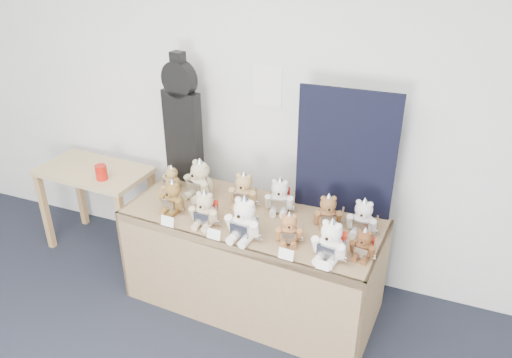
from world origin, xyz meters
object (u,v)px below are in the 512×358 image
at_px(teddy_back_right, 328,212).
at_px(teddy_front_far_right, 330,242).
at_px(teddy_back_end, 363,218).
at_px(teddy_back_far_left, 172,179).
at_px(display_table, 248,241).
at_px(guitar_case, 182,121).
at_px(teddy_front_end, 363,245).
at_px(teddy_front_far_left, 173,198).
at_px(teddy_back_left, 200,180).
at_px(red_cup, 101,172).
at_px(teddy_front_centre, 244,220).
at_px(teddy_front_left, 205,210).
at_px(teddy_back_centre_right, 280,197).
at_px(teddy_back_centre_left, 244,191).
at_px(side_table, 95,183).
at_px(teddy_front_right, 289,229).

bearing_deg(teddy_back_right, teddy_front_far_right, -93.38).
height_order(teddy_back_end, teddy_back_far_left, teddy_back_end).
xyz_separation_m(display_table, teddy_back_far_left, (-0.70, 0.21, 0.24)).
bearing_deg(guitar_case, teddy_front_end, -7.96).
xyz_separation_m(display_table, teddy_front_far_left, (-0.53, -0.06, 0.26)).
bearing_deg(teddy_back_right, teddy_back_left, 157.21).
xyz_separation_m(red_cup, teddy_front_centre, (1.33, -0.31, 0.06)).
height_order(teddy_front_far_right, teddy_back_left, teddy_back_left).
distance_m(guitar_case, teddy_front_left, 0.78).
relative_size(teddy_front_left, teddy_back_centre_right, 0.99).
bearing_deg(teddy_back_centre_left, teddy_front_far_right, -32.44).
bearing_deg(display_table, teddy_back_centre_left, 123.47).
height_order(display_table, teddy_back_end, teddy_back_end).
xyz_separation_m(teddy_back_left, teddy_back_far_left, (-0.25, 0.02, -0.04)).
bearing_deg(teddy_front_left, teddy_back_far_left, 140.10).
relative_size(teddy_front_far_left, teddy_back_centre_left, 0.92).
xyz_separation_m(display_table, teddy_back_centre_left, (-0.11, 0.19, 0.27)).
bearing_deg(teddy_back_centre_right, teddy_back_centre_left, 171.27).
xyz_separation_m(teddy_front_far_right, teddy_back_centre_right, (-0.46, 0.41, -0.01)).
height_order(guitar_case, teddy_front_end, guitar_case).
relative_size(teddy_front_far_right, teddy_back_centre_left, 1.05).
bearing_deg(side_table, teddy_front_centre, -13.35).
bearing_deg(teddy_back_centre_left, display_table, -64.10).
relative_size(teddy_front_far_right, teddy_back_left, 0.92).
distance_m(teddy_back_left, teddy_back_far_left, 0.25).
bearing_deg(teddy_front_end, teddy_back_end, 109.25).
bearing_deg(red_cup, teddy_front_centre, -13.27).
xyz_separation_m(side_table, teddy_back_centre_left, (1.35, -0.06, 0.23)).
relative_size(teddy_front_far_left, teddy_front_centre, 0.80).
distance_m(teddy_back_centre_right, teddy_back_far_left, 0.85).
distance_m(teddy_front_left, teddy_back_right, 0.81).
bearing_deg(teddy_front_left, teddy_front_right, -1.79).
distance_m(teddy_front_far_right, teddy_back_centre_right, 0.62).
bearing_deg(teddy_back_right, teddy_back_far_left, 157.00).
xyz_separation_m(teddy_back_end, teddy_back_far_left, (-1.43, 0.06, -0.02)).
relative_size(teddy_front_end, teddy_back_centre_left, 0.77).
bearing_deg(display_table, teddy_back_right, 20.20).
distance_m(teddy_front_far_left, teddy_back_right, 1.06).
relative_size(teddy_front_end, teddy_back_right, 0.85).
xyz_separation_m(teddy_front_far_left, teddy_front_centre, (0.58, -0.12, 0.03)).
bearing_deg(guitar_case, side_table, -159.40).
height_order(red_cup, teddy_front_left, teddy_front_left).
distance_m(red_cup, teddy_front_right, 1.63).
height_order(side_table, teddy_front_right, teddy_front_right).
bearing_deg(display_table, side_table, 173.83).
height_order(side_table, teddy_front_end, teddy_front_end).
height_order(display_table, teddy_back_right, teddy_back_right).
xyz_separation_m(display_table, teddy_back_right, (0.50, 0.15, 0.26)).
bearing_deg(teddy_back_centre_left, teddy_front_far_left, -152.55).
xyz_separation_m(guitar_case, teddy_back_far_left, (-0.02, -0.18, -0.40)).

